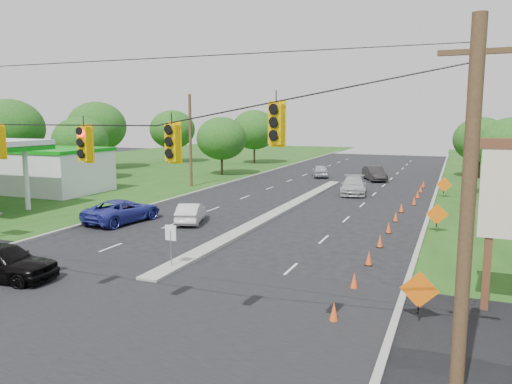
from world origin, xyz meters
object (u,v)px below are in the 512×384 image
at_px(blue_pickup, 123,211).
at_px(white_sedan, 191,213).
at_px(gas_station, 26,166).
at_px(black_sedan, 2,262).

bearing_deg(blue_pickup, white_sedan, -152.33).
relative_size(gas_station, white_sedan, 4.96).
bearing_deg(blue_pickup, gas_station, -15.59).
distance_m(gas_station, blue_pickup, 16.70).
height_order(gas_station, black_sedan, gas_station).
xyz_separation_m(black_sedan, white_sedan, (1.63, 13.16, -0.16)).
distance_m(black_sedan, white_sedan, 13.26).
xyz_separation_m(gas_station, white_sedan, (19.46, -5.06, -1.92)).
bearing_deg(gas_station, white_sedan, -14.59).
distance_m(white_sedan, blue_pickup, 4.48).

